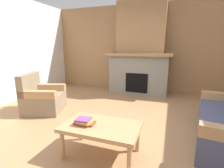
% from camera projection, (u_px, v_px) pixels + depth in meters
% --- Properties ---
extents(ground, '(9.00, 9.00, 0.00)m').
position_uv_depth(ground, '(110.00, 131.00, 2.90)').
color(ground, '#9E754C').
extents(wall_back_wood_panel, '(6.00, 0.12, 2.70)m').
position_uv_depth(wall_back_wood_panel, '(142.00, 49.00, 5.35)').
color(wall_back_wood_panel, '#997047').
rests_on(wall_back_wood_panel, ground).
extents(fireplace, '(1.90, 0.82, 2.70)m').
position_uv_depth(fireplace, '(140.00, 55.00, 5.05)').
color(fireplace, gray).
rests_on(fireplace, ground).
extents(armchair, '(0.96, 0.96, 0.85)m').
position_uv_depth(armchair, '(42.00, 98.00, 3.72)').
color(armchair, '#847056').
rests_on(armchair, ground).
extents(coffee_table, '(1.00, 0.60, 0.43)m').
position_uv_depth(coffee_table, '(101.00, 129.00, 2.18)').
color(coffee_table, tan).
rests_on(coffee_table, ground).
extents(book_stack_near_edge, '(0.28, 0.19, 0.08)m').
position_uv_depth(book_stack_near_edge, '(85.00, 121.00, 2.19)').
color(book_stack_near_edge, '#B23833').
rests_on(book_stack_near_edge, coffee_table).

